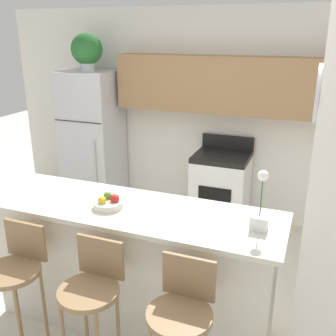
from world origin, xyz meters
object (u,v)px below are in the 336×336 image
at_px(stove_range, 221,190).
at_px(bar_stool_mid, 92,291).
at_px(potted_plant_on_fridge, 87,50).
at_px(bar_stool_right, 182,315).
at_px(refrigerator, 93,141).
at_px(orchid_vase, 260,212).
at_px(fruit_bowl, 108,203).
at_px(bar_stool_left, 16,272).

relative_size(stove_range, bar_stool_mid, 1.06).
xyz_separation_m(stove_range, potted_plant_on_fridge, (-1.73, -0.03, 1.59)).
bearing_deg(bar_stool_right, bar_stool_mid, 180.00).
distance_m(refrigerator, stove_range, 1.79).
distance_m(orchid_vase, fruit_bowl, 1.10).
bearing_deg(potted_plant_on_fridge, bar_stool_right, -49.60).
relative_size(refrigerator, bar_stool_mid, 1.79).
bearing_deg(stove_range, orchid_vase, -69.77).
bearing_deg(orchid_vase, bar_stool_mid, -148.88).
height_order(potted_plant_on_fridge, fruit_bowl, potted_plant_on_fridge).
bearing_deg(bar_stool_left, potted_plant_on_fridge, 109.69).
bearing_deg(potted_plant_on_fridge, bar_stool_left, -70.31).
bearing_deg(stove_range, refrigerator, -179.06).
bearing_deg(potted_plant_on_fridge, refrigerator, -60.58).
distance_m(stove_range, bar_stool_right, 2.55).
bearing_deg(orchid_vase, fruit_bowl, -176.79).
bearing_deg(fruit_bowl, refrigerator, 124.50).
xyz_separation_m(bar_stool_right, fruit_bowl, (-0.76, 0.51, 0.39)).
distance_m(bar_stool_left, bar_stool_right, 1.22).
distance_m(stove_range, fruit_bowl, 2.12).
relative_size(bar_stool_right, orchid_vase, 2.45).
bearing_deg(bar_stool_left, bar_stool_right, 0.00).
bearing_deg(fruit_bowl, orchid_vase, 3.21).
xyz_separation_m(refrigerator, fruit_bowl, (1.35, -1.97, 0.17)).
distance_m(bar_stool_mid, orchid_vase, 1.20).
distance_m(bar_stool_mid, potted_plant_on_fridge, 3.20).
distance_m(bar_stool_left, fruit_bowl, 0.79).
relative_size(stove_range, potted_plant_on_fridge, 2.39).
relative_size(stove_range, orchid_vase, 2.60).
distance_m(refrigerator, orchid_vase, 3.11).
bearing_deg(refrigerator, orchid_vase, -37.97).
bearing_deg(orchid_vase, potted_plant_on_fridge, 142.03).
bearing_deg(bar_stool_left, stove_range, 71.39).
bearing_deg(orchid_vase, bar_stool_right, -120.40).
xyz_separation_m(bar_stool_right, orchid_vase, (0.34, 0.57, 0.47)).
bearing_deg(bar_stool_mid, bar_stool_right, 0.00).
bearing_deg(bar_stool_mid, potted_plant_on_fridge, 121.15).
height_order(bar_stool_mid, bar_stool_right, same).
bearing_deg(fruit_bowl, potted_plant_on_fridge, 124.50).
xyz_separation_m(potted_plant_on_fridge, fruit_bowl, (1.35, -1.97, -0.98)).
height_order(bar_stool_left, bar_stool_right, same).
relative_size(bar_stool_mid, orchid_vase, 2.45).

